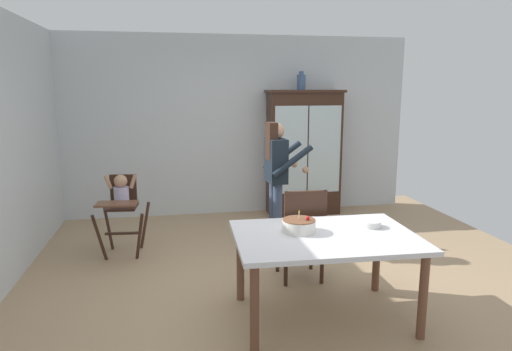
% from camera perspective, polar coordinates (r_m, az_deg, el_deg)
% --- Properties ---
extents(ground_plane, '(6.24, 6.24, 0.00)m').
position_cam_1_polar(ground_plane, '(4.77, 2.63, -12.85)').
color(ground_plane, tan).
extents(wall_back, '(5.32, 0.06, 2.70)m').
position_cam_1_polar(wall_back, '(6.97, -2.25, 6.25)').
color(wall_back, silver).
rests_on(wall_back, ground_plane).
extents(china_cabinet, '(1.15, 0.48, 1.89)m').
position_cam_1_polar(china_cabinet, '(6.97, 6.02, 2.91)').
color(china_cabinet, '#382116').
rests_on(china_cabinet, ground_plane).
extents(ceramic_vase, '(0.13, 0.13, 0.27)m').
position_cam_1_polar(ceramic_vase, '(6.89, 5.71, 11.67)').
color(ceramic_vase, '#3D567F').
rests_on(ceramic_vase, china_cabinet).
extents(high_chair_with_toddler, '(0.62, 0.72, 0.95)m').
position_cam_1_polar(high_chair_with_toddler, '(5.46, -16.57, -2.97)').
color(high_chair_with_toddler, '#382116').
rests_on(high_chair_with_toddler, ground_plane).
extents(adult_person, '(0.52, 0.50, 1.53)m').
position_cam_1_polar(adult_person, '(5.39, 2.60, 0.74)').
color(adult_person, '#3D4C6B').
rests_on(adult_person, ground_plane).
extents(dining_table, '(1.53, 1.10, 0.74)m').
position_cam_1_polar(dining_table, '(3.83, 8.68, -8.57)').
color(dining_table, silver).
rests_on(dining_table, ground_plane).
extents(birthday_cake, '(0.28, 0.28, 0.19)m').
position_cam_1_polar(birthday_cake, '(3.83, 5.43, -6.29)').
color(birthday_cake, white).
rests_on(birthday_cake, dining_table).
extents(serving_bowl, '(0.18, 0.18, 0.05)m').
position_cam_1_polar(serving_bowl, '(4.07, 14.20, -5.92)').
color(serving_bowl, silver).
rests_on(serving_bowl, dining_table).
extents(dining_chair_far_side, '(0.45, 0.45, 0.96)m').
position_cam_1_polar(dining_chair_far_side, '(4.54, 5.86, -6.66)').
color(dining_chair_far_side, '#382116').
rests_on(dining_chair_far_side, ground_plane).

